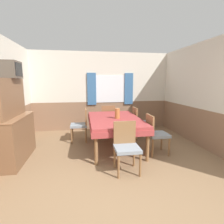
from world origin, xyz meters
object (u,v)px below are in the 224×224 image
object	(u,v)px
tv	(12,70)
sideboard	(13,127)
dining_table	(115,122)
vase	(117,113)
chair_right_near	(155,132)
chair_right_far	(139,121)
chair_left_far	(81,123)
chair_head_window	(108,118)
chair_head_near	(126,145)

from	to	relation	value
tv	sideboard	bearing A→B (deg)	-100.08
dining_table	vase	distance (m)	0.24
chair_right_near	vase	distance (m)	0.99
chair_right_far	chair_right_near	size ratio (longest dim) A/B	1.00
chair_left_far	sideboard	size ratio (longest dim) A/B	0.53
chair_head_window	chair_right_near	world-z (taller)	same
chair_right_far	tv	xyz separation A→B (m)	(-2.98, -0.86, 1.36)
dining_table	chair_right_far	size ratio (longest dim) A/B	2.24
sideboard	vase	size ratio (longest dim) A/B	6.75
vase	sideboard	bearing A→B (deg)	-171.25
chair_right_far	vase	xyz separation A→B (m)	(-0.77, -0.66, 0.37)
tv	vase	bearing A→B (deg)	5.19
chair_left_far	chair_right_far	world-z (taller)	same
tv	chair_left_far	bearing A→B (deg)	32.76
dining_table	chair_head_near	size ratio (longest dim) A/B	2.24
dining_table	sideboard	xyz separation A→B (m)	(-2.18, -0.42, 0.07)
chair_right_far	sideboard	size ratio (longest dim) A/B	0.53
chair_head_window	chair_left_far	size ratio (longest dim) A/B	1.00
chair_head_near	dining_table	bearing A→B (deg)	-90.00
dining_table	chair_right_far	distance (m)	1.02
chair_head_window	chair_head_near	distance (m)	2.43
dining_table	chair_right_far	world-z (taller)	chair_right_far
sideboard	tv	xyz separation A→B (m)	(0.03, 0.14, 1.15)
chair_head_window	vase	distance (m)	1.35
chair_head_window	chair_left_far	bearing A→B (deg)	-142.25
chair_left_far	vase	distance (m)	1.16
vase	chair_right_near	bearing A→B (deg)	-32.95
chair_left_far	vase	bearing A→B (deg)	-126.64
chair_head_window	chair_right_near	xyz separation A→B (m)	(0.83, -1.80, 0.00)
chair_head_window	tv	size ratio (longest dim) A/B	2.01
chair_head_near	chair_right_far	xyz separation A→B (m)	(0.83, 1.80, 0.00)
chair_head_near	vase	size ratio (longest dim) A/B	3.60
chair_head_near	tv	world-z (taller)	tv
chair_head_window	sideboard	distance (m)	2.74
chair_head_window	chair_right_far	size ratio (longest dim) A/B	1.00
chair_head_window	chair_head_near	size ratio (longest dim) A/B	1.00
tv	chair_head_window	bearing A→B (deg)	34.74
tv	vase	xyz separation A→B (m)	(2.21, 0.20, -0.99)
chair_head_near	tv	xyz separation A→B (m)	(-2.16, 0.94, 1.36)
chair_head_window	vase	size ratio (longest dim) A/B	3.60
chair_head_near	sideboard	distance (m)	2.33
dining_table	chair_right_near	bearing A→B (deg)	-34.96
chair_head_near	chair_right_far	distance (m)	1.98
dining_table	chair_head_near	xyz separation A→B (m)	(0.00, -1.22, -0.14)
chair_right_near	sideboard	world-z (taller)	sideboard
chair_right_far	vase	distance (m)	1.08
chair_right_near	sideboard	bearing A→B (deg)	-92.96
sideboard	chair_left_far	bearing A→B (deg)	36.39
chair_head_window	tv	xyz separation A→B (m)	(-2.16, -1.50, 1.36)
dining_table	vase	size ratio (longest dim) A/B	8.08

